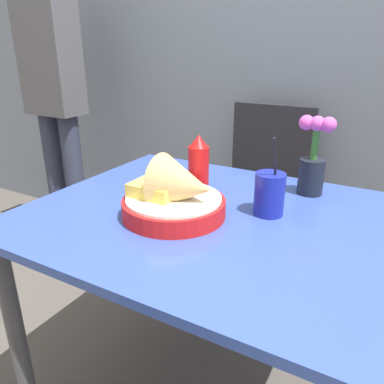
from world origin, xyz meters
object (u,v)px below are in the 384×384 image
object	(u,v)px
food_basket	(177,197)
ketchup_bottle	(199,164)
chair_far_window	(263,186)
drink_cup	(269,195)
flower_vase	(313,161)
person_standing	(53,85)

from	to	relation	value
food_basket	ketchup_bottle	world-z (taller)	ketchup_bottle
chair_far_window	food_basket	distance (m)	0.91
ketchup_bottle	drink_cup	xyz separation A→B (m)	(0.26, -0.07, -0.03)
ketchup_bottle	flower_vase	bearing A→B (deg)	24.32
food_basket	ketchup_bottle	bearing A→B (deg)	103.21
food_basket	drink_cup	bearing A→B (deg)	33.79
chair_far_window	flower_vase	distance (m)	0.68
person_standing	food_basket	bearing A→B (deg)	-29.50
chair_far_window	food_basket	world-z (taller)	chair_far_window
chair_far_window	drink_cup	xyz separation A→B (m)	(0.25, -0.73, 0.26)
chair_far_window	food_basket	xyz separation A→B (m)	(0.04, -0.87, 0.26)
food_basket	drink_cup	size ratio (longest dim) A/B	1.25
flower_vase	person_standing	size ratio (longest dim) A/B	0.15
drink_cup	flower_vase	distance (m)	0.23
ketchup_bottle	person_standing	size ratio (longest dim) A/B	0.11
chair_far_window	person_standing	distance (m)	1.28
flower_vase	drink_cup	bearing A→B (deg)	-106.29
chair_far_window	flower_vase	world-z (taller)	flower_vase
ketchup_bottle	flower_vase	world-z (taller)	flower_vase
food_basket	flower_vase	distance (m)	0.45
ketchup_bottle	person_standing	world-z (taller)	person_standing
ketchup_bottle	chair_far_window	bearing A→B (deg)	89.56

